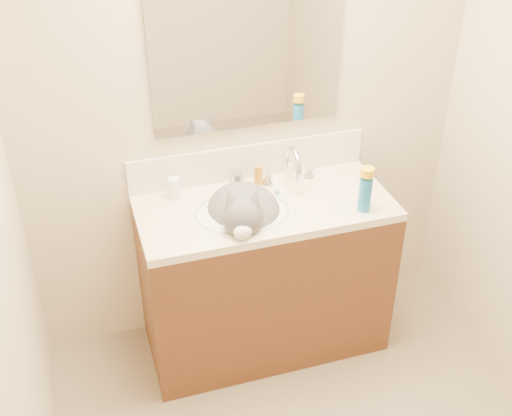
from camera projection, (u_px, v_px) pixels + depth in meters
room_shell at (369, 194)px, 1.88m from camera, size 2.24×2.54×2.52m
vanity_cabinet at (264, 279)px, 3.25m from camera, size 1.20×0.55×0.82m
counter_slab at (265, 208)px, 3.02m from camera, size 1.20×0.55×0.04m
basin at (242, 224)px, 2.99m from camera, size 0.45×0.36×0.14m
faucet at (292, 169)px, 3.11m from camera, size 0.28×0.20×0.21m
cat at (244, 214)px, 2.96m from camera, size 0.44×0.52×0.36m
backsplash at (249, 161)px, 3.17m from camera, size 1.20×0.02×0.18m
mirror at (248, 45)px, 2.85m from camera, size 0.90×0.02×0.80m
pill_bottle at (174, 188)px, 3.03m from camera, size 0.07×0.07×0.10m
pill_label at (174, 190)px, 3.03m from camera, size 0.07×0.07×0.04m
silver_jar at (237, 179)px, 3.14m from camera, size 0.07×0.07×0.07m
amber_bottle at (259, 175)px, 3.13m from camera, size 0.05×0.05×0.10m
toothbrush at (278, 194)px, 3.07m from camera, size 0.02×0.14×0.01m
toothbrush_head at (278, 193)px, 3.07m from camera, size 0.02×0.03×0.02m
spray_can at (365, 194)px, 2.92m from camera, size 0.06×0.06×0.16m
spray_cap at (367, 172)px, 2.86m from camera, size 0.07×0.07×0.04m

